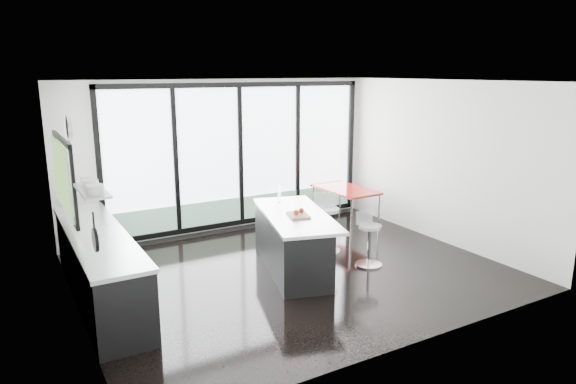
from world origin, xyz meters
TOP-DOWN VIEW (x-y plane):
  - floor at (0.00, 0.00)m, footprint 6.00×5.00m
  - ceiling at (0.00, 0.00)m, footprint 6.00×5.00m
  - wall_back at (0.27, 2.47)m, footprint 6.00×0.09m
  - wall_front at (0.00, -2.50)m, footprint 6.00×0.00m
  - wall_left at (-2.97, 0.27)m, footprint 0.26×5.00m
  - wall_right at (3.00, 0.00)m, footprint 0.00×5.00m
  - counter_cabinets at (-2.67, 0.40)m, footprint 0.69×3.24m
  - island at (0.03, 0.08)m, footprint 1.45×2.30m
  - bar_stool_near at (1.14, -0.40)m, footprint 0.43×0.43m
  - bar_stool_far at (0.91, 0.44)m, footprint 0.63×0.63m
  - red_table at (2.13, 1.59)m, footprint 0.79×1.35m

SIDE VIEW (x-z plane):
  - floor at x=0.00m, z-range 0.00..0.00m
  - bar_stool_near at x=1.14m, z-range 0.00..0.66m
  - red_table at x=2.13m, z-range 0.00..0.72m
  - bar_stool_far at x=0.91m, z-range 0.00..0.76m
  - island at x=0.03m, z-range -0.12..1.01m
  - counter_cabinets at x=-2.67m, z-range -0.22..1.14m
  - wall_back at x=0.27m, z-range -0.13..2.67m
  - wall_front at x=0.00m, z-range 0.00..2.80m
  - wall_right at x=3.00m, z-range 0.00..2.80m
  - wall_left at x=-2.97m, z-range 0.16..2.96m
  - ceiling at x=0.00m, z-range 2.80..2.80m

